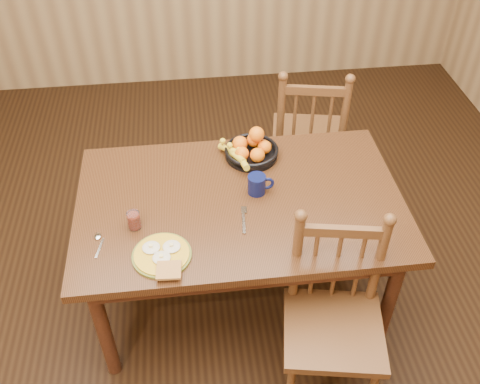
{
  "coord_description": "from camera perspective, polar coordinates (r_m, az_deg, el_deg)",
  "views": [
    {
      "loc": [
        -0.23,
        -1.91,
        2.53
      ],
      "look_at": [
        0.0,
        0.0,
        0.8
      ],
      "focal_mm": 40.0,
      "sensor_mm": 36.0,
      "label": 1
    }
  ],
  "objects": [
    {
      "name": "fruit_bowl",
      "position": [
        2.85,
        1.12,
        4.55
      ],
      "size": [
        0.32,
        0.32,
        0.17
      ],
      "color": "black",
      "rests_on": "dining_table"
    },
    {
      "name": "chair_near",
      "position": [
        2.53,
        9.93,
        -13.3
      ],
      "size": [
        0.51,
        0.5,
        0.98
      ],
      "rotation": [
        0.0,
        0.0,
        -0.18
      ],
      "color": "#442914",
      "rests_on": "ground"
    },
    {
      "name": "breakfast_plate",
      "position": [
        2.38,
        -8.3,
        -6.68
      ],
      "size": [
        0.26,
        0.29,
        0.04
      ],
      "color": "#59601E",
      "rests_on": "dining_table"
    },
    {
      "name": "room",
      "position": [
        2.26,
        -0.0,
        10.43
      ],
      "size": [
        4.52,
        5.02,
        2.72
      ],
      "color": "black",
      "rests_on": "ground"
    },
    {
      "name": "spoon",
      "position": [
        2.51,
        -14.89,
        -4.99
      ],
      "size": [
        0.05,
        0.16,
        0.01
      ],
      "rotation": [
        0.0,
        0.0,
        -0.21
      ],
      "color": "silver",
      "rests_on": "dining_table"
    },
    {
      "name": "fork",
      "position": [
        2.52,
        0.4,
        -2.81
      ],
      "size": [
        0.04,
        0.18,
        0.0
      ],
      "rotation": [
        0.0,
        0.0,
        -0.08
      ],
      "color": "silver",
      "rests_on": "dining_table"
    },
    {
      "name": "dining_table",
      "position": [
        2.68,
        -0.0,
        -2.14
      ],
      "size": [
        1.6,
        1.0,
        0.75
      ],
      "color": "black",
      "rests_on": "ground"
    },
    {
      "name": "juice_glass",
      "position": [
        2.51,
        -11.24,
        -3.01
      ],
      "size": [
        0.06,
        0.06,
        0.09
      ],
      "color": "silver",
      "rests_on": "dining_table"
    },
    {
      "name": "chair_far",
      "position": [
        3.5,
        7.28,
        5.89
      ],
      "size": [
        0.53,
        0.52,
        1.01
      ],
      "rotation": [
        0.0,
        0.0,
        2.95
      ],
      "color": "#442914",
      "rests_on": "ground"
    },
    {
      "name": "coffee_mug",
      "position": [
        2.63,
        1.89,
        0.85
      ],
      "size": [
        0.13,
        0.09,
        0.1
      ],
      "color": "#0A113B",
      "rests_on": "dining_table"
    }
  ]
}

